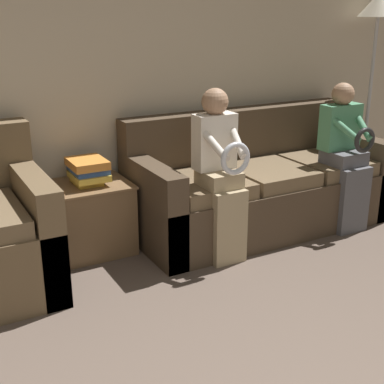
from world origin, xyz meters
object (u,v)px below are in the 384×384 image
Objects in this scene: couch_main at (258,187)px; book_stack at (88,170)px; child_right_seated at (346,152)px; side_shelf at (90,217)px; floor_lamp at (377,22)px; child_left_seated at (221,168)px.

book_stack is at bearing 172.77° from couch_main.
side_shelf is (-1.96, 0.54, -0.37)m from child_right_seated.
floor_lamp is (2.71, -0.02, 0.99)m from book_stack.
couch_main is at bearing 31.54° from child_left_seated.
child_right_seated is at bearing -0.13° from child_left_seated.
child_right_seated is (1.17, -0.00, -0.03)m from child_left_seated.
couch_main is 0.76m from child_right_seated.
floor_lamp reaches higher than couch_main.
couch_main is at bearing 148.27° from child_right_seated.
couch_main is 0.77m from child_left_seated.
book_stack is (-0.78, 0.53, -0.05)m from child_left_seated.
child_left_seated is 3.75× the size of book_stack.
floor_lamp reaches higher than side_shelf.
side_shelf is at bearing 179.59° from floor_lamp.
book_stack is at bearing -23.00° from side_shelf.
side_shelf is 3.03m from floor_lamp.
child_right_seated is 1.33m from floor_lamp.
child_right_seated is 2.03m from book_stack.
child_left_seated is 0.65× the size of floor_lamp.
couch_main reaches higher than side_shelf.
child_left_seated is at bearing -34.29° from book_stack.
floor_lamp is at bearing 6.70° from couch_main.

